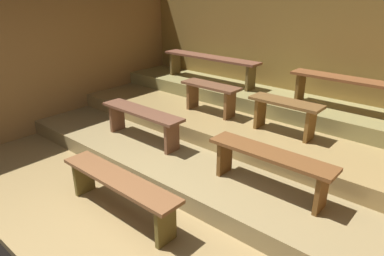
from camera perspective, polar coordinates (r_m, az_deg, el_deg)
The scene contains 13 objects.
ground at distance 4.91m, azimuth 2.86°, elevation -7.09°, with size 6.86×5.03×0.08m, color olive.
wall_back at distance 6.21m, azimuth 15.70°, elevation 11.52°, with size 6.86×0.06×2.58m, color olive.
wall_left at distance 6.69m, azimuth -18.43°, elevation 11.95°, with size 0.06×5.03×2.58m, color olive.
platform_lower at distance 5.25m, azimuth 6.79°, elevation -3.25°, with size 6.06×3.07×0.23m, color olive.
platform_middle at distance 5.57m, azimuth 9.97°, elevation 0.67°, with size 6.06×2.02×0.23m, color olive.
platform_upper at distance 5.94m, azimuth 12.85°, elevation 4.17°, with size 6.06×0.94×0.23m, color olive.
bench_floor_center at distance 3.88m, azimuth -11.81°, elevation -9.19°, with size 1.64×0.32×0.47m.
bench_lower_left at distance 5.11m, azimuth -8.17°, elevation 1.75°, with size 1.43×0.32×0.47m.
bench_lower_right at distance 3.91m, azimuth 12.55°, elevation -5.28°, with size 1.43×0.32×0.47m.
bench_middle_left at distance 5.54m, azimuth 3.05°, elevation 5.83°, with size 0.98×0.32×0.47m.
bench_middle_right at distance 4.90m, azimuth 14.92°, elevation 2.87°, with size 0.98×0.32×0.47m.
bench_upper_left at distance 6.54m, azimuth 2.94°, elevation 10.82°, with size 2.01×0.32×0.47m.
bench_upper_right at distance 5.37m, azimuth 26.03°, elevation 6.05°, with size 2.01×0.32×0.47m.
Camera 1 is at (2.61, -1.27, 2.36)m, focal length 32.71 mm.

